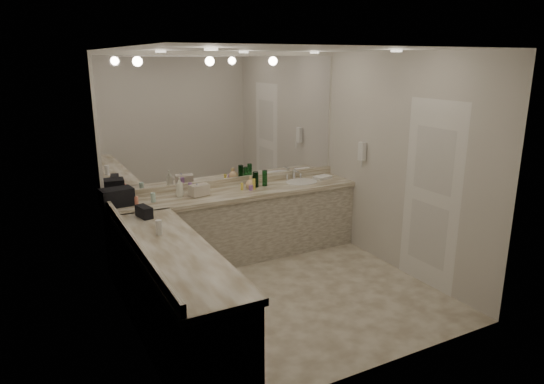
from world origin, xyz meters
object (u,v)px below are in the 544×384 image
soap_bottle_a (180,187)px  sink (302,182)px  cream_cosmetic_case (199,191)px  black_toiletry_bag (117,197)px  wall_phone (362,151)px  hand_towel (323,177)px  soap_bottle_b (197,190)px  soap_bottle_c (251,182)px

soap_bottle_a → sink: bearing=-2.8°
cream_cosmetic_case → black_toiletry_bag: bearing=164.3°
black_toiletry_bag → soap_bottle_a: 0.75m
wall_phone → hand_towel: bearing=114.7°
wall_phone → black_toiletry_bag: bearing=169.7°
wall_phone → cream_cosmetic_case: wall_phone is taller
cream_cosmetic_case → soap_bottle_b: soap_bottle_b is taller
black_toiletry_bag → soap_bottle_a: (0.74, 0.03, 0.02)m
sink → soap_bottle_c: 0.76m
soap_bottle_a → soap_bottle_b: soap_bottle_a is taller
soap_bottle_b → black_toiletry_bag: bearing=176.0°
black_toiletry_bag → hand_towel: (2.78, -0.02, -0.08)m
soap_bottle_a → soap_bottle_b: bearing=-27.1°
black_toiletry_bag → cream_cosmetic_case: bearing=-3.1°
hand_towel → soap_bottle_b: bearing=-178.6°
sink → cream_cosmetic_case: cream_cosmetic_case is taller
cream_cosmetic_case → soap_bottle_a: soap_bottle_a is taller
sink → cream_cosmetic_case: size_ratio=1.92×
sink → cream_cosmetic_case: 1.46m
sink → wall_phone: wall_phone is taller
black_toiletry_bag → soap_bottle_a: bearing=2.4°
cream_cosmetic_case → hand_towel: 1.82m
sink → soap_bottle_b: 1.49m
hand_towel → soap_bottle_a: (-2.03, 0.05, 0.10)m
wall_phone → cream_cosmetic_case: bearing=166.4°
sink → soap_bottle_a: 1.68m
sink → soap_bottle_b: size_ratio=2.68×
soap_bottle_b → wall_phone: bearing=-13.1°
wall_phone → cream_cosmetic_case: size_ratio=1.05×
sink → hand_towel: size_ratio=1.88×
hand_towel → soap_bottle_a: size_ratio=0.98×
black_toiletry_bag → wall_phone: bearing=-10.3°
soap_bottle_a → soap_bottle_b: (0.19, -0.10, -0.04)m
hand_towel → soap_bottle_a: bearing=178.6°
black_toiletry_bag → soap_bottle_b: size_ratio=2.16×
soap_bottle_a → soap_bottle_c: size_ratio=1.42×
soap_bottle_a → soap_bottle_c: (0.92, -0.07, -0.03)m
sink → soap_bottle_b: soap_bottle_b is taller
cream_cosmetic_case → hand_towel: cream_cosmetic_case is taller
sink → cream_cosmetic_case: bearing=-180.0°
cream_cosmetic_case → sink: bearing=-12.5°
soap_bottle_a → wall_phone: bearing=-14.3°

